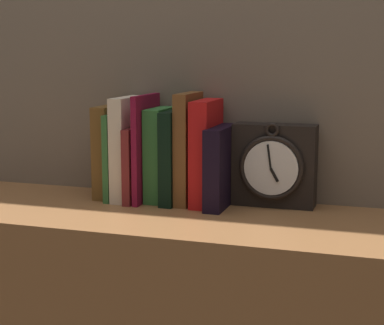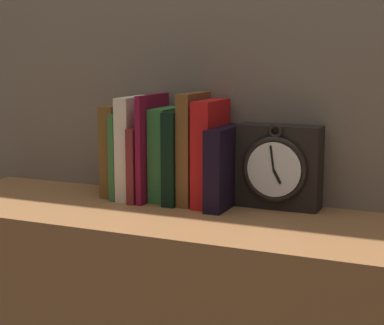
{
  "view_description": "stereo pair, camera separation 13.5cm",
  "coord_description": "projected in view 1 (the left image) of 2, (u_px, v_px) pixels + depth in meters",
  "views": [
    {
      "loc": [
        0.41,
        -1.27,
        1.1
      ],
      "look_at": [
        0.0,
        0.0,
        0.87
      ],
      "focal_mm": 60.0,
      "sensor_mm": 36.0,
      "label": 1
    },
    {
      "loc": [
        0.54,
        -1.22,
        1.1
      ],
      "look_at": [
        0.0,
        0.0,
        0.87
      ],
      "focal_mm": 60.0,
      "sensor_mm": 36.0,
      "label": 2
    }
  ],
  "objects": [
    {
      "name": "book_slot6_black",
      "position": [
        175.0,
        157.0,
        1.48
      ],
      "size": [
        0.03,
        0.14,
        0.21
      ],
      "color": "black",
      "rests_on": "bookshelf"
    },
    {
      "name": "book_slot7_brown",
      "position": [
        188.0,
        148.0,
        1.47
      ],
      "size": [
        0.03,
        0.13,
        0.25
      ],
      "color": "brown",
      "rests_on": "bookshelf"
    },
    {
      "name": "book_slot4_maroon",
      "position": [
        146.0,
        148.0,
        1.49
      ],
      "size": [
        0.01,
        0.15,
        0.25
      ],
      "color": "maroon",
      "rests_on": "bookshelf"
    },
    {
      "name": "book_slot8_red",
      "position": [
        204.0,
        153.0,
        1.45
      ],
      "size": [
        0.04,
        0.14,
        0.24
      ],
      "color": "red",
      "rests_on": "bookshelf"
    },
    {
      "name": "book_slot3_maroon",
      "position": [
        138.0,
        163.0,
        1.5
      ],
      "size": [
        0.02,
        0.15,
        0.17
      ],
      "color": "maroon",
      "rests_on": "bookshelf"
    },
    {
      "name": "clock",
      "position": [
        274.0,
        165.0,
        1.44
      ],
      "size": [
        0.19,
        0.08,
        0.19
      ],
      "color": "black",
      "rests_on": "bookshelf"
    },
    {
      "name": "book_slot9_black",
      "position": [
        221.0,
        167.0,
        1.44
      ],
      "size": [
        0.04,
        0.16,
        0.18
      ],
      "color": "black",
      "rests_on": "bookshelf"
    },
    {
      "name": "book_slot0_brown",
      "position": [
        109.0,
        151.0,
        1.54
      ],
      "size": [
        0.04,
        0.12,
        0.22
      ],
      "color": "brown",
      "rests_on": "bookshelf"
    },
    {
      "name": "book_slot1_green",
      "position": [
        117.0,
        156.0,
        1.52
      ],
      "size": [
        0.01,
        0.14,
        0.2
      ],
      "color": "#326934",
      "rests_on": "bookshelf"
    },
    {
      "name": "book_slot2_cream",
      "position": [
        128.0,
        148.0,
        1.51
      ],
      "size": [
        0.03,
        0.14,
        0.24
      ],
      "color": "beige",
      "rests_on": "bookshelf"
    },
    {
      "name": "book_slot5_green",
      "position": [
        160.0,
        154.0,
        1.5
      ],
      "size": [
        0.04,
        0.12,
        0.22
      ],
      "color": "#317435",
      "rests_on": "bookshelf"
    }
  ]
}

